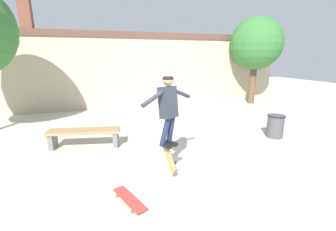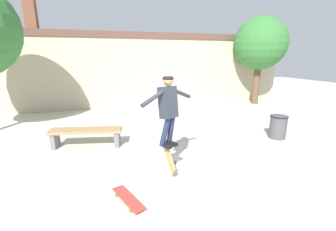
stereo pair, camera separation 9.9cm
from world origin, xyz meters
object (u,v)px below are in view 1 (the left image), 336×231
(skateboard_flipping, at_px, (168,155))
(park_bench, at_px, (84,134))
(tree_right, at_px, (256,44))
(skater, at_px, (168,105))
(skateboard_resting, at_px, (129,199))
(trash_bin, at_px, (275,126))

(skateboard_flipping, bearing_deg, park_bench, -140.47)
(tree_right, bearing_deg, skateboard_flipping, -137.72)
(tree_right, relative_size, skater, 3.00)
(skater, bearing_deg, skateboard_resting, -80.65)
(skater, height_order, skateboard_flipping, skater)
(skater, distance_m, skateboard_resting, 1.88)
(tree_right, relative_size, skateboard_resting, 5.05)
(skater, bearing_deg, tree_right, 102.03)
(park_bench, distance_m, trash_bin, 5.68)
(tree_right, relative_size, skateboard_flipping, 5.47)
(trash_bin, bearing_deg, skateboard_resting, -157.96)
(park_bench, relative_size, skater, 1.35)
(tree_right, height_order, skateboard_flipping, tree_right)
(tree_right, relative_size, trash_bin, 6.22)
(tree_right, xyz_separation_m, skateboard_flipping, (-6.54, -5.95, -2.63))
(park_bench, height_order, trash_bin, trash_bin)
(trash_bin, bearing_deg, skateboard_flipping, -162.69)
(park_bench, distance_m, skater, 2.93)
(park_bench, xyz_separation_m, skateboard_flipping, (1.77, -2.09, 0.06))
(tree_right, distance_m, skateboard_resting, 10.47)
(trash_bin, relative_size, skateboard_flipping, 0.88)
(skateboard_flipping, xyz_separation_m, skateboard_resting, (-0.94, -0.74, -0.36))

